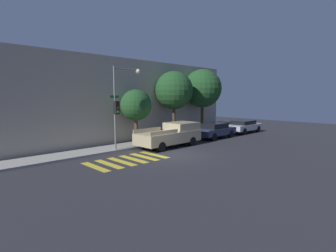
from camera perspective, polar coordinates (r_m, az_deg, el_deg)
ground_plane at (r=17.24m, az=0.69°, el=-6.31°), size 60.00×60.00×0.00m
sidewalk at (r=20.39m, az=-7.82°, el=-4.18°), size 26.00×2.10×0.14m
building_row at (r=23.77m, az=-14.38°, el=5.33°), size 26.00×6.00×6.87m
crosswalk at (r=16.00m, az=-8.82°, el=-7.38°), size 4.72×2.60×0.00m
traffic_light_pole at (r=18.45m, az=-10.19°, el=6.00°), size 2.56×0.56×5.86m
pickup_truck at (r=20.02m, az=0.76°, el=-1.88°), size 5.26×2.11×1.78m
sedan_near_corner at (r=24.35m, az=10.19°, el=-0.88°), size 4.28×1.84×1.40m
sedan_middle at (r=28.71m, az=16.19°, el=0.00°), size 4.70×1.89×1.32m
tree_near_corner at (r=20.67m, az=-6.99°, el=4.49°), size 2.45×2.45×4.37m
tree_midblock at (r=23.50m, az=1.31°, el=7.75°), size 3.38×3.38×6.06m
tree_far_end at (r=26.57m, az=7.51°, el=8.09°), size 3.80×3.80×6.52m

